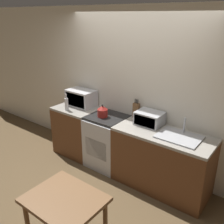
# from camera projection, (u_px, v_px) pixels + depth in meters

# --- Properties ---
(ground_plane) EXTENTS (16.00, 16.00, 0.00)m
(ground_plane) POSITION_uv_depth(u_px,v_px,m) (97.00, 190.00, 3.74)
(ground_plane) COLOR brown
(wall_back) EXTENTS (10.00, 0.06, 2.60)m
(wall_back) POSITION_uv_depth(u_px,v_px,m) (136.00, 92.00, 4.00)
(wall_back) COLOR silver
(wall_back) RESTS_ON ground_plane
(counter_left_run) EXTENTS (0.78, 0.62, 0.90)m
(counter_left_run) POSITION_uv_depth(u_px,v_px,m) (78.00, 130.00, 4.64)
(counter_left_run) COLOR brown
(counter_left_run) RESTS_ON ground_plane
(counter_right_run) EXTENTS (1.42, 0.62, 0.90)m
(counter_right_run) POSITION_uv_depth(u_px,v_px,m) (161.00, 161.00, 3.67)
(counter_right_run) COLOR brown
(counter_right_run) RESTS_ON ground_plane
(stove_range) EXTENTS (0.61, 0.62, 0.90)m
(stove_range) POSITION_uv_depth(u_px,v_px,m) (107.00, 141.00, 4.24)
(stove_range) COLOR silver
(stove_range) RESTS_ON ground_plane
(kettle) EXTENTS (0.17, 0.17, 0.21)m
(kettle) POSITION_uv_depth(u_px,v_px,m) (103.00, 111.00, 4.04)
(kettle) COLOR maroon
(kettle) RESTS_ON stove_range
(microwave) EXTENTS (0.51, 0.34, 0.29)m
(microwave) POSITION_uv_depth(u_px,v_px,m) (81.00, 98.00, 4.51)
(microwave) COLOR silver
(microwave) RESTS_ON counter_left_run
(bottle) EXTENTS (0.06, 0.06, 0.29)m
(bottle) POSITION_uv_depth(u_px,v_px,m) (67.00, 104.00, 4.31)
(bottle) COLOR silver
(bottle) RESTS_ON counter_left_run
(knife_block) EXTENTS (0.10, 0.06, 0.32)m
(knife_block) POSITION_uv_depth(u_px,v_px,m) (136.00, 110.00, 3.98)
(knife_block) COLOR brown
(knife_block) RESTS_ON counter_right_run
(toaster_oven) EXTENTS (0.40, 0.31, 0.20)m
(toaster_oven) POSITION_uv_depth(u_px,v_px,m) (149.00, 118.00, 3.74)
(toaster_oven) COLOR #ADAFB5
(toaster_oven) RESTS_ON counter_right_run
(sink_basin) EXTENTS (0.57, 0.43, 0.24)m
(sink_basin) POSITION_uv_depth(u_px,v_px,m) (179.00, 137.00, 3.38)
(sink_basin) COLOR #ADAFB5
(sink_basin) RESTS_ON counter_right_run
(dining_table) EXTENTS (0.77, 0.63, 0.73)m
(dining_table) POSITION_uv_depth(u_px,v_px,m) (65.00, 207.00, 2.56)
(dining_table) COLOR brown
(dining_table) RESTS_ON ground_plane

